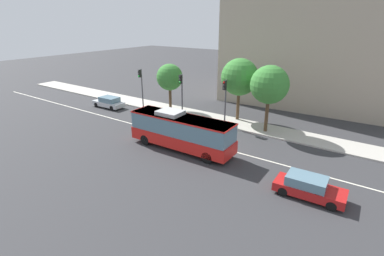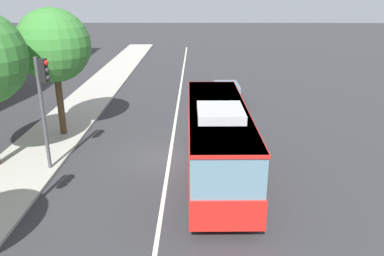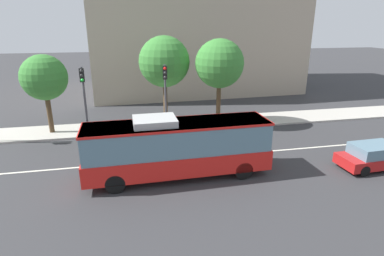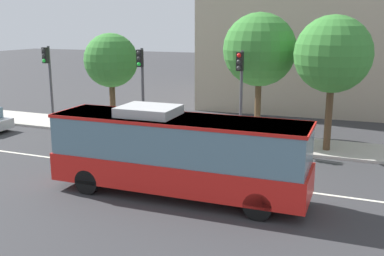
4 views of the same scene
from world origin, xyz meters
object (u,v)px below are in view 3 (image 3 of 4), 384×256
at_px(traffic_light_mid_block, 84,90).
at_px(street_tree_kerbside_centre, 164,62).
at_px(street_tree_kerbside_left, 44,78).
at_px(transit_bus, 177,146).
at_px(street_tree_kerbside_right, 219,64).
at_px(traffic_light_far_corner, 165,87).
at_px(sedan_red, 376,156).

xyz_separation_m(traffic_light_mid_block, street_tree_kerbside_centre, (6.13, 2.73, 1.53)).
bearing_deg(street_tree_kerbside_left, traffic_light_mid_block, -25.88).
xyz_separation_m(transit_bus, street_tree_kerbside_centre, (0.61, 10.22, 3.28)).
xyz_separation_m(street_tree_kerbside_left, street_tree_kerbside_right, (13.11, -0.44, 0.73)).
distance_m(street_tree_kerbside_left, street_tree_kerbside_centre, 9.10).
distance_m(transit_bus, street_tree_kerbside_centre, 10.75).
xyz_separation_m(traffic_light_mid_block, street_tree_kerbside_right, (10.28, 0.93, 1.48)).
height_order(transit_bus, street_tree_kerbside_right, street_tree_kerbside_right).
distance_m(traffic_light_mid_block, street_tree_kerbside_left, 3.23).
relative_size(traffic_light_far_corner, street_tree_kerbside_right, 0.74).
bearing_deg(sedan_red, street_tree_kerbside_centre, 131.26).
bearing_deg(transit_bus, sedan_red, -7.40).
bearing_deg(street_tree_kerbside_left, sedan_red, -27.06).
bearing_deg(sedan_red, transit_bus, 171.47).
bearing_deg(sedan_red, traffic_light_far_corner, 139.81).
bearing_deg(traffic_light_far_corner, traffic_light_mid_block, -84.78).
distance_m(traffic_light_mid_block, traffic_light_far_corner, 5.84).
height_order(traffic_light_mid_block, traffic_light_far_corner, same).
xyz_separation_m(transit_bus, traffic_light_far_corner, (0.31, 7.46, 1.75)).
xyz_separation_m(traffic_light_mid_block, traffic_light_far_corner, (5.84, -0.02, 0.00)).
distance_m(transit_bus, street_tree_kerbside_left, 12.43).
relative_size(traffic_light_mid_block, street_tree_kerbside_right, 0.74).
distance_m(traffic_light_far_corner, street_tree_kerbside_centre, 3.16).
relative_size(traffic_light_far_corner, street_tree_kerbside_centre, 0.72).
distance_m(sedan_red, street_tree_kerbside_centre, 16.43).
relative_size(transit_bus, traffic_light_far_corner, 1.93).
bearing_deg(street_tree_kerbside_right, street_tree_kerbside_left, 178.07).
bearing_deg(street_tree_kerbside_left, transit_bus, -46.68).
bearing_deg(street_tree_kerbside_right, sedan_red, -55.18).
xyz_separation_m(traffic_light_far_corner, street_tree_kerbside_right, (4.44, 0.95, 1.48)).
relative_size(transit_bus, street_tree_kerbside_centre, 1.40).
height_order(traffic_light_mid_block, street_tree_kerbside_left, street_tree_kerbside_left).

